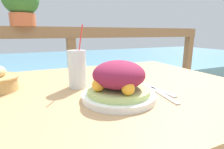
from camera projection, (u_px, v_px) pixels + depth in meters
patio_table at (114, 105)px, 0.76m from camera, size 1.11×0.91×0.74m
railing_fence at (72, 56)px, 1.50m from camera, size 2.80×0.08×1.00m
sea_backdrop at (50, 69)px, 3.85m from camera, size 12.00×4.00×0.36m
salad_plate at (119, 83)px, 0.57m from camera, size 0.25×0.25×0.13m
drink_glass at (77, 69)px, 0.70m from camera, size 0.07×0.08×0.25m
potted_plant at (21, 1)px, 1.27m from camera, size 0.26×0.26×0.33m
fork at (162, 95)px, 0.62m from camera, size 0.04×0.18×0.00m
knife at (158, 90)px, 0.67m from camera, size 0.03×0.18×0.00m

